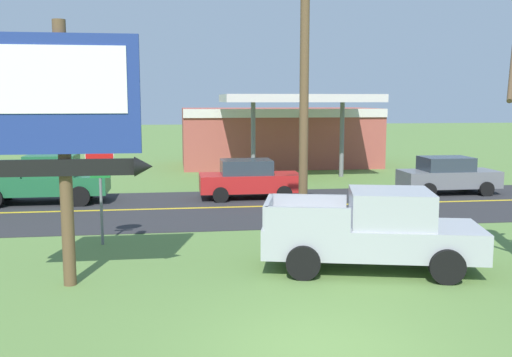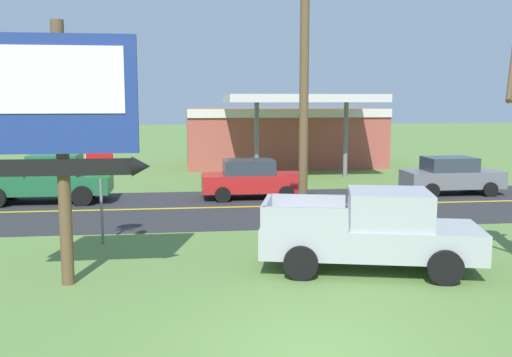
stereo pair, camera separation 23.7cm
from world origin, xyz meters
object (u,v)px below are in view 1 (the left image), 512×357
(motel_sign, at_px, (64,114))
(stop_sign, at_px, (100,174))
(pickup_silver_parked_on_lawn, at_px, (374,231))
(car_grey_mid_lane, at_px, (448,175))
(utility_pole, at_px, (304,66))
(gas_station, at_px, (279,135))
(pickup_green_on_road, at_px, (43,179))
(car_red_near_lane, at_px, (249,179))

(motel_sign, height_order, stop_sign, motel_sign)
(pickup_silver_parked_on_lawn, distance_m, car_grey_mid_lane, 12.78)
(utility_pole, bearing_deg, motel_sign, -150.06)
(utility_pole, relative_size, pickup_silver_parked_on_lawn, 1.73)
(motel_sign, distance_m, car_grey_mid_lane, 18.18)
(gas_station, bearing_deg, pickup_green_on_road, -134.51)
(pickup_green_on_road, bearing_deg, gas_station, 45.49)
(gas_station, xyz_separation_m, pickup_silver_parked_on_lawn, (-1.70, -22.54, -0.98))
(stop_sign, bearing_deg, motel_sign, -93.10)
(utility_pole, bearing_deg, car_red_near_lane, 94.82)
(gas_station, bearing_deg, car_grey_mid_lane, -65.61)
(motel_sign, height_order, car_red_near_lane, motel_sign)
(motel_sign, relative_size, car_grey_mid_lane, 1.38)
(utility_pole, xyz_separation_m, car_grey_mid_lane, (8.18, 7.56, -4.23))
(motel_sign, bearing_deg, utility_pole, 29.94)
(motel_sign, distance_m, stop_sign, 4.20)
(motel_sign, relative_size, utility_pole, 0.61)
(pickup_silver_parked_on_lawn, distance_m, pickup_green_on_road, 14.60)
(stop_sign, xyz_separation_m, pickup_green_on_road, (-3.16, 7.22, -1.06))
(utility_pole, xyz_separation_m, car_red_near_lane, (-0.64, 7.56, -4.23))
(motel_sign, height_order, utility_pole, utility_pole)
(stop_sign, relative_size, car_red_near_lane, 0.70)
(stop_sign, bearing_deg, pickup_green_on_road, 113.64)
(pickup_green_on_road, bearing_deg, car_grey_mid_lane, 0.00)
(motel_sign, height_order, pickup_green_on_road, motel_sign)
(stop_sign, relative_size, gas_station, 0.25)
(motel_sign, relative_size, gas_station, 0.48)
(motel_sign, xyz_separation_m, car_grey_mid_lane, (14.16, 11.01, -2.98))
(motel_sign, xyz_separation_m, car_red_near_lane, (5.34, 11.01, -2.98))
(utility_pole, relative_size, car_red_near_lane, 2.27)
(pickup_silver_parked_on_lawn, bearing_deg, car_red_near_lane, 99.17)
(gas_station, bearing_deg, stop_sign, -114.09)
(utility_pole, height_order, pickup_silver_parked_on_lawn, utility_pole)
(utility_pole, bearing_deg, gas_station, 81.88)
(pickup_green_on_road, distance_m, car_red_near_lane, 8.30)
(gas_station, relative_size, pickup_green_on_road, 2.31)
(pickup_silver_parked_on_lawn, bearing_deg, stop_sign, 153.57)
(motel_sign, xyz_separation_m, utility_pole, (5.98, 3.45, 1.25))
(pickup_silver_parked_on_lawn, xyz_separation_m, pickup_green_on_road, (-10.01, 10.62, 0.00))
(motel_sign, bearing_deg, pickup_green_on_road, 105.02)
(stop_sign, xyz_separation_m, car_grey_mid_lane, (13.96, 7.22, -1.20))
(gas_station, bearing_deg, car_red_near_lane, -105.99)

